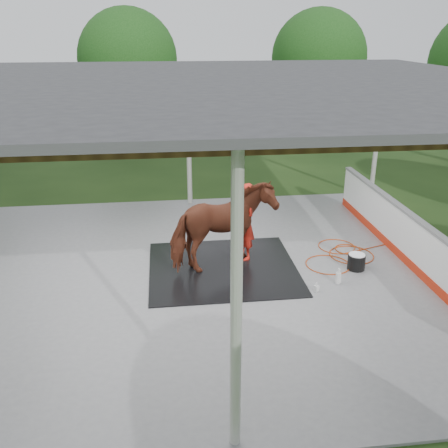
{
  "coord_description": "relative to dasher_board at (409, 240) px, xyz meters",
  "views": [
    {
      "loc": [
        -0.75,
        -9.57,
        5.01
      ],
      "look_at": [
        0.49,
        0.37,
        1.04
      ],
      "focal_mm": 40.0,
      "sensor_mm": 36.0,
      "label": 1
    }
  ],
  "objects": [
    {
      "name": "wash_bucket",
      "position": [
        -1.26,
        -0.18,
        -0.36
      ],
      "size": [
        0.39,
        0.39,
        0.36
      ],
      "color": "black",
      "rests_on": "concrete_slab"
    },
    {
      "name": "handler",
      "position": [
        -3.6,
        0.68,
        0.35
      ],
      "size": [
        0.6,
        0.75,
        1.78
      ],
      "primitive_type": "imported",
      "rotation": [
        0.0,
        0.0,
        -1.26
      ],
      "color": "red",
      "rests_on": "concrete_slab"
    },
    {
      "name": "horse",
      "position": [
        -4.15,
        0.21,
        0.43
      ],
      "size": [
        2.46,
        1.77,
        1.9
      ],
      "primitive_type": "imported",
      "rotation": [
        0.0,
        0.0,
        1.94
      ],
      "color": "brown",
      "rests_on": "rubber_mat"
    },
    {
      "name": "hose_coil",
      "position": [
        -1.35,
        0.54,
        -0.53
      ],
      "size": [
        2.29,
        1.87,
        0.02
      ],
      "color": "#A6380B",
      "rests_on": "concrete_slab"
    },
    {
      "name": "rubber_mat",
      "position": [
        -4.15,
        0.21,
        -0.53
      ],
      "size": [
        3.21,
        3.01,
        0.02
      ],
      "primitive_type": "cube",
      "color": "black",
      "rests_on": "concrete_slab"
    },
    {
      "name": "soap_bottle_b",
      "position": [
        -2.41,
        -1.03,
        -0.45
      ],
      "size": [
        0.12,
        0.12,
        0.19
      ],
      "primitive_type": "imported",
      "rotation": [
        0.0,
        0.0,
        -1.0
      ],
      "color": "#338CD8",
      "rests_on": "concrete_slab"
    },
    {
      "name": "pavilion_structure",
      "position": [
        -4.6,
        -0.0,
        3.37
      ],
      "size": [
        12.6,
        10.6,
        4.05
      ],
      "color": "beige",
      "rests_on": "ground"
    },
    {
      "name": "soap_bottle_a",
      "position": [
        -1.87,
        -0.77,
        -0.37
      ],
      "size": [
        0.14,
        0.14,
        0.34
      ],
      "primitive_type": "imported",
      "rotation": [
        0.0,
        0.0,
        0.04
      ],
      "color": "silver",
      "rests_on": "concrete_slab"
    },
    {
      "name": "ground",
      "position": [
        -4.6,
        0.0,
        -0.59
      ],
      "size": [
        100.0,
        100.0,
        0.0
      ],
      "primitive_type": "plane",
      "color": "#1E3814"
    },
    {
      "name": "dasher_board",
      "position": [
        0.0,
        0.0,
        0.0
      ],
      "size": [
        0.16,
        8.0,
        1.15
      ],
      "color": "red",
      "rests_on": "concrete_slab"
    },
    {
      "name": "concrete_slab",
      "position": [
        -4.6,
        0.0,
        -0.57
      ],
      "size": [
        12.0,
        10.0,
        0.05
      ],
      "primitive_type": "cube",
      "color": "slate",
      "rests_on": "ground"
    },
    {
      "name": "tree_belt",
      "position": [
        -4.3,
        0.9,
        3.2
      ],
      "size": [
        28.0,
        28.0,
        5.8
      ],
      "color": "#382314",
      "rests_on": "ground"
    }
  ]
}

